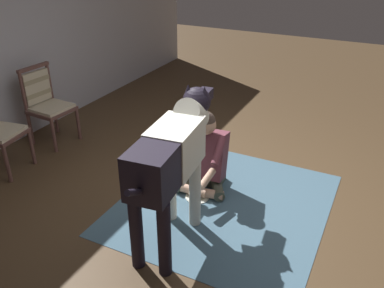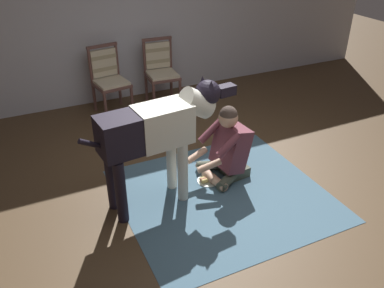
% 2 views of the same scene
% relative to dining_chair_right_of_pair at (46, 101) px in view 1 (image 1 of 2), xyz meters
% --- Properties ---
extents(ground_plane, '(15.52, 15.52, 0.00)m').
position_rel_dining_chair_right_of_pair_xyz_m(ground_plane, '(-0.27, -2.50, -0.54)').
color(ground_plane, '#4A3722').
extents(area_rug, '(2.09, 1.95, 0.01)m').
position_rel_dining_chair_right_of_pair_xyz_m(area_rug, '(-0.31, -2.57, -0.54)').
color(area_rug, '#426174').
rests_on(area_rug, ground).
extents(dining_chair_right_of_pair, '(0.49, 0.49, 0.98)m').
position_rel_dining_chair_right_of_pair_xyz_m(dining_chair_right_of_pair, '(0.00, 0.00, 0.00)').
color(dining_chair_right_of_pair, brown).
rests_on(dining_chair_right_of_pair, ground).
extents(person_sitting_on_floor, '(0.70, 0.58, 0.86)m').
position_rel_dining_chair_right_of_pair_xyz_m(person_sitting_on_floor, '(-0.10, -2.26, -0.19)').
color(person_sitting_on_floor, '#464C3D').
rests_on(person_sitting_on_floor, ground).
extents(large_dog, '(1.63, 0.42, 1.23)m').
position_rel_dining_chair_right_of_pair_xyz_m(large_dog, '(-0.93, -2.34, 0.27)').
color(large_dog, silver).
rests_on(large_dog, ground).
extents(hot_dog_on_plate, '(0.25, 0.25, 0.06)m').
position_rel_dining_chair_right_of_pair_xyz_m(hot_dog_on_plate, '(-0.34, -2.28, -0.52)').
color(hot_dog_on_plate, silver).
rests_on(hot_dog_on_plate, ground).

